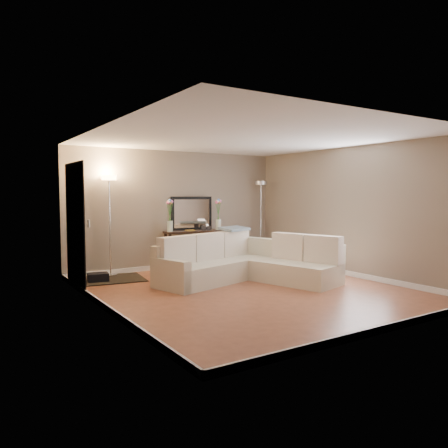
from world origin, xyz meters
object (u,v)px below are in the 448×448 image
console_table (191,247)px  floor_lamp_lit (109,205)px  sectional_sofa (244,263)px  floor_lamp_unlit (261,205)px

console_table → floor_lamp_lit: floor_lamp_lit is taller
sectional_sofa → console_table: (-0.20, 1.74, 0.14)m
floor_lamp_lit → floor_lamp_unlit: bearing=-2.2°
floor_lamp_lit → floor_lamp_unlit: (3.70, -0.14, -0.04)m
console_table → floor_lamp_unlit: floor_lamp_unlit is taller
floor_lamp_unlit → floor_lamp_lit: bearing=177.8°
sectional_sofa → floor_lamp_unlit: bearing=44.9°
sectional_sofa → floor_lamp_lit: 2.93m
sectional_sofa → floor_lamp_unlit: floor_lamp_unlit is taller
console_table → sectional_sofa: bearing=-83.6°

